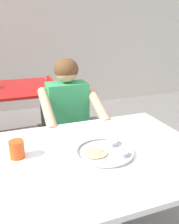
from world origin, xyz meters
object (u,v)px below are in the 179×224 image
(chair_red_right, at_px, (60,103))
(chair_foreground, at_px, (65,129))
(table_background_red, at_px, (12,94))
(drinking_cup, at_px, (17,149))
(table_foreground, at_px, (102,163))
(diner_foreground, at_px, (70,116))
(thali_tray, at_px, (105,151))

(chair_red_right, bearing_deg, chair_foreground, -100.64)
(table_background_red, xyz_separation_m, chair_red_right, (0.58, -0.02, -0.17))
(chair_red_right, bearing_deg, table_background_red, 177.86)
(drinking_cup, bearing_deg, chair_foreground, 61.02)
(table_foreground, xyz_separation_m, table_background_red, (-0.39, 1.84, -0.03))
(table_foreground, relative_size, drinking_cup, 12.07)
(table_foreground, relative_size, chair_foreground, 1.39)
(diner_foreground, distance_m, table_background_red, 1.19)
(chair_red_right, bearing_deg, table_foreground, -95.96)
(drinking_cup, distance_m, chair_foreground, 1.03)
(thali_tray, height_order, chair_foreground, chair_foreground)
(thali_tray, relative_size, drinking_cup, 3.34)
(drinking_cup, distance_m, chair_red_right, 1.86)
(chair_red_right, bearing_deg, thali_tray, -95.55)
(thali_tray, distance_m, chair_foreground, 1.02)
(thali_tray, bearing_deg, table_background_red, 102.18)
(diner_foreground, distance_m, chair_red_right, 1.12)
(drinking_cup, relative_size, diner_foreground, 0.08)
(chair_foreground, xyz_separation_m, diner_foreground, (-0.00, -0.22, 0.22))
(table_foreground, distance_m, chair_red_right, 1.84)
(table_foreground, xyz_separation_m, diner_foreground, (0.02, 0.73, 0.02))
(table_foreground, relative_size, diner_foreground, 0.99)
(drinking_cup, xyz_separation_m, chair_red_right, (0.64, 1.72, -0.32))
(chair_foreground, bearing_deg, thali_tray, -90.99)
(table_foreground, xyz_separation_m, chair_foreground, (0.03, 0.96, -0.20))
(diner_foreground, bearing_deg, drinking_cup, -126.75)
(drinking_cup, height_order, chair_red_right, drinking_cup)
(chair_foreground, height_order, chair_red_right, chair_foreground)
(drinking_cup, relative_size, chair_red_right, 0.12)
(thali_tray, xyz_separation_m, diner_foreground, (0.01, 0.75, -0.06))
(drinking_cup, height_order, diner_foreground, diner_foreground)
(thali_tray, relative_size, chair_foreground, 0.39)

